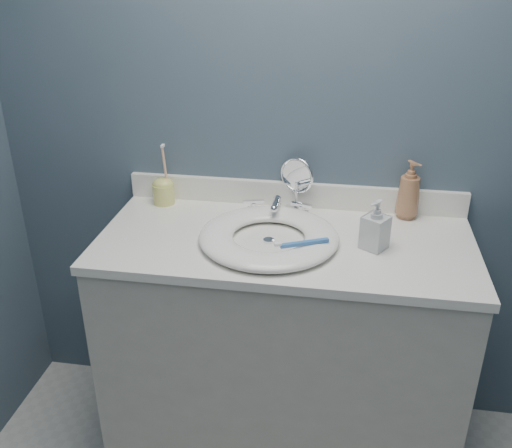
% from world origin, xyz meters
% --- Properties ---
extents(back_wall, '(2.20, 0.02, 2.40)m').
position_xyz_m(back_wall, '(0.00, 1.25, 1.20)').
color(back_wall, '#3F525E').
rests_on(back_wall, ground).
extents(vanity_cabinet, '(1.20, 0.55, 0.85)m').
position_xyz_m(vanity_cabinet, '(0.00, 0.97, 0.42)').
color(vanity_cabinet, '#BBB7AB').
rests_on(vanity_cabinet, ground).
extents(countertop, '(1.22, 0.57, 0.03)m').
position_xyz_m(countertop, '(0.00, 0.97, 0.86)').
color(countertop, white).
rests_on(countertop, vanity_cabinet).
extents(backsplash, '(1.22, 0.02, 0.09)m').
position_xyz_m(backsplash, '(0.00, 1.24, 0.93)').
color(backsplash, white).
rests_on(backsplash, countertop).
extents(basin, '(0.45, 0.45, 0.04)m').
position_xyz_m(basin, '(-0.05, 0.94, 0.90)').
color(basin, white).
rests_on(basin, countertop).
extents(drain, '(0.04, 0.04, 0.01)m').
position_xyz_m(drain, '(-0.05, 0.94, 0.88)').
color(drain, silver).
rests_on(drain, countertop).
extents(faucet, '(0.25, 0.13, 0.07)m').
position_xyz_m(faucet, '(-0.05, 1.14, 0.91)').
color(faucet, silver).
rests_on(faucet, countertop).
extents(makeup_mirror, '(0.12, 0.07, 0.20)m').
position_xyz_m(makeup_mirror, '(0.01, 1.21, 0.99)').
color(makeup_mirror, silver).
rests_on(makeup_mirror, countertop).
extents(soap_bottle_amber, '(0.11, 0.11, 0.21)m').
position_xyz_m(soap_bottle_amber, '(0.40, 1.21, 0.98)').
color(soap_bottle_amber, '#9D6947').
rests_on(soap_bottle_amber, countertop).
extents(soap_bottle_clear, '(0.10, 0.10, 0.16)m').
position_xyz_m(soap_bottle_clear, '(0.28, 0.96, 0.96)').
color(soap_bottle_clear, silver).
rests_on(soap_bottle_clear, countertop).
extents(toothbrush_holder, '(0.08, 0.08, 0.23)m').
position_xyz_m(toothbrush_holder, '(-0.47, 1.19, 0.93)').
color(toothbrush_holder, '#D7D76B').
rests_on(toothbrush_holder, countertop).
extents(toothbrush_lying, '(0.16, 0.09, 0.02)m').
position_xyz_m(toothbrush_lying, '(0.06, 0.87, 0.92)').
color(toothbrush_lying, '#326BB4').
rests_on(toothbrush_lying, basin).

